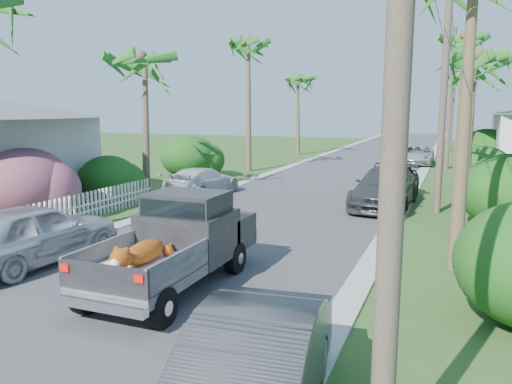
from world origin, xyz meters
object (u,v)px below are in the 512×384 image
at_px(palm_r_b, 475,57).
at_px(parked_car_ln, 33,234).
at_px(utility_pole_b, 444,90).
at_px(palm_l_c, 248,42).
at_px(utility_pole_c, 450,98).
at_px(utility_pole_d, 453,101).
at_px(pickup_truck, 182,240).
at_px(parked_car_lf, 202,182).
at_px(parked_car_rm, 385,188).
at_px(parked_car_rd, 417,155).
at_px(utility_pole_a, 399,38).
at_px(palm_l_b, 143,57).
at_px(parked_car_rf, 391,182).
at_px(palm_l_d, 298,78).
at_px(palm_r_c, 465,37).
at_px(palm_r_d, 466,75).

bearing_deg(palm_r_b, parked_car_ln, -129.11).
bearing_deg(utility_pole_b, palm_l_c, 142.19).
bearing_deg(utility_pole_c, utility_pole_d, 90.00).
distance_m(pickup_truck, parked_car_lf, 11.54).
xyz_separation_m(parked_car_rm, palm_l_c, (-9.60, 8.67, 7.14)).
bearing_deg(utility_pole_c, parked_car_rd, 137.30).
relative_size(palm_r_b, utility_pole_a, 0.80).
height_order(palm_l_b, palm_l_c, palm_l_c).
height_order(parked_car_rf, palm_l_d, palm_l_d).
xyz_separation_m(parked_car_rf, utility_pole_c, (2.00, 13.00, 3.82)).
distance_m(parked_car_rm, utility_pole_a, 15.93).
xyz_separation_m(palm_l_b, palm_l_d, (0.30, 22.00, 0.29)).
bearing_deg(parked_car_rm, utility_pole_d, 88.51).
xyz_separation_m(palm_l_c, utility_pole_d, (11.60, 21.00, -3.31)).
bearing_deg(parked_car_rf, palm_l_c, 150.81).
height_order(parked_car_rm, palm_l_b, palm_l_b).
distance_m(utility_pole_a, utility_pole_d, 45.00).
xyz_separation_m(parked_car_rf, palm_l_d, (-10.10, 19.00, 5.66)).
distance_m(parked_car_rm, utility_pole_b, 4.33).
height_order(palm_r_b, utility_pole_a, utility_pole_a).
relative_size(parked_car_lf, palm_r_c, 0.47).
distance_m(palm_l_c, utility_pole_a, 26.86).
bearing_deg(pickup_truck, palm_l_c, 108.49).
relative_size(palm_l_d, utility_pole_a, 0.86).
height_order(parked_car_ln, utility_pole_d, utility_pole_d).
height_order(parked_car_rf, parked_car_ln, parked_car_ln).
height_order(palm_l_d, utility_pole_a, utility_pole_a).
height_order(parked_car_lf, utility_pole_a, utility_pole_a).
bearing_deg(utility_pole_c, palm_l_d, 153.62).
bearing_deg(utility_pole_a, utility_pole_d, 90.00).
bearing_deg(palm_r_d, parked_car_ln, -105.16).
bearing_deg(parked_car_lf, utility_pole_b, -173.72).
bearing_deg(palm_r_c, palm_l_c, -161.85).
relative_size(parked_car_rm, parked_car_lf, 1.21).
bearing_deg(parked_car_rd, parked_car_ln, -105.64).
height_order(palm_r_d, utility_pole_c, utility_pole_c).
relative_size(parked_car_ln, parked_car_lf, 1.06).
relative_size(parked_car_rm, parked_car_rd, 1.12).
bearing_deg(palm_r_d, palm_r_c, -91.23).
height_order(palm_r_d, utility_pole_a, utility_pole_a).
relative_size(utility_pole_a, utility_pole_b, 1.00).
height_order(palm_r_b, utility_pole_c, utility_pole_c).
bearing_deg(utility_pole_a, parked_car_rm, 97.43).
height_order(palm_l_c, utility_pole_c, palm_l_c).
xyz_separation_m(parked_car_rf, utility_pole_a, (2.00, -17.00, 3.82)).
relative_size(pickup_truck, parked_car_lf, 1.16).
height_order(palm_l_b, palm_r_c, palm_r_c).
distance_m(parked_car_rd, palm_r_b, 16.04).
xyz_separation_m(pickup_truck, utility_pole_a, (5.10, -4.55, 3.59)).
height_order(palm_r_c, palm_r_d, palm_r_c).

